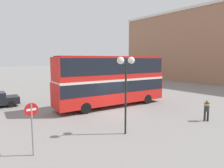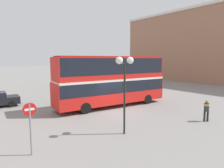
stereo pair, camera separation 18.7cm
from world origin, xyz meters
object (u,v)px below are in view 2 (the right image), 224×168
Objects in this scene: parked_car_kerb_far at (101,82)px; street_lamp_twin_globe at (125,71)px; double_decker_bus at (112,78)px; no_entry_sign at (30,120)px; parked_car_kerb_near at (144,82)px; pedestrian_foreground at (207,109)px.

parked_car_kerb_far is 0.94× the size of street_lamp_twin_globe.
double_decker_bus is 10.80m from no_entry_sign.
parked_car_kerb_near reaches higher than parked_car_kerb_far.
parked_car_kerb_near is (12.64, 7.78, -1.92)m from double_decker_bus.
pedestrian_foreground is at bearing -11.31° from no_entry_sign.
double_decker_bus reaches higher than parked_car_kerb_far.
double_decker_bus is at bearing 58.90° from street_lamp_twin_globe.
pedestrian_foreground is at bearing -15.37° from street_lamp_twin_globe.
parked_car_kerb_near is 21.83m from street_lamp_twin_globe.
pedestrian_foreground is at bearing -94.62° from parked_car_kerb_far.
double_decker_bus is 14.97m from parked_car_kerb_near.
street_lamp_twin_globe is (-16.43, -14.05, 3.02)m from parked_car_kerb_near.
pedestrian_foreground is 0.62× the size of no_entry_sign.
parked_car_kerb_far is (4.33, 20.42, -0.16)m from pedestrian_foreground.
parked_car_kerb_near is at bearing 40.55° from street_lamp_twin_globe.
double_decker_bus is at bearing -126.24° from pedestrian_foreground.
no_entry_sign reaches higher than parked_car_kerb_near.
no_entry_sign is at bearing -156.95° from parked_car_kerb_near.
parked_car_kerb_far is at bearing 132.25° from parked_car_kerb_near.
parked_car_kerb_far reaches higher than pedestrian_foreground.
double_decker_bus is at bearing 31.93° from no_entry_sign.
street_lamp_twin_globe is at bearing -112.63° from parked_car_kerb_far.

